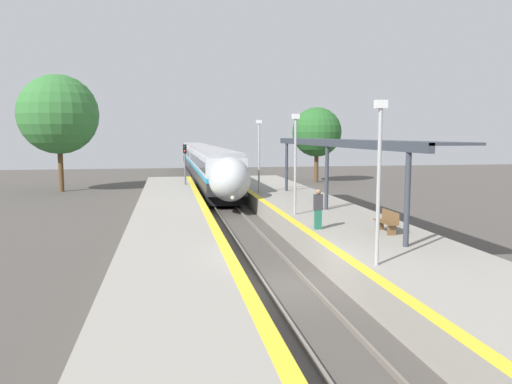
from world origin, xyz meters
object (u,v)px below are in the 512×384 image
platform_bench (387,221)px  lamppost_far (259,151)px  railway_signal (185,165)px  train (203,161)px  person_waiting (318,208)px  lamppost_mid (295,157)px  lamppost_near (379,171)px

platform_bench → lamppost_far: lamppost_far is taller
platform_bench → railway_signal: size_ratio=0.36×
train → person_waiting: 33.51m
platform_bench → lamppost_far: bearing=99.5°
railway_signal → lamppost_mid: lamppost_mid is taller
platform_bench → lamppost_near: (-2.51, -4.69, 2.38)m
platform_bench → railway_signal: (-7.33, 21.22, 1.10)m
platform_bench → lamppost_mid: 6.23m
lamppost_far → railway_signal: bearing=128.0°
platform_bench → lamppost_far: size_ratio=0.31×
train → person_waiting: size_ratio=28.94×
railway_signal → lamppost_far: (4.82, -6.17, 1.29)m
lamppost_far → platform_bench: bearing=-80.5°
train → railway_signal: size_ratio=11.64×
platform_bench → railway_signal: bearing=109.1°
lamppost_far → person_waiting: bearing=-90.1°
platform_bench → railway_signal: 22.48m
platform_bench → lamppost_far: (-2.51, 15.05, 2.38)m
train → person_waiting: train is taller
railway_signal → person_waiting: bearing=-76.5°
railway_signal → lamppost_near: (4.82, -25.91, 1.29)m
train → railway_signal: railway_signal is taller
train → lamppost_far: bearing=-83.0°
train → person_waiting: bearing=-85.9°
train → lamppost_far: 19.80m
platform_bench → lamppost_mid: bearing=115.9°
train → platform_bench: 34.98m
person_waiting → lamppost_near: bearing=-89.7°
railway_signal → lamppost_near: bearing=-79.5°
lamppost_near → person_waiting: bearing=90.3°
person_waiting → lamppost_near: lamppost_near is taller
platform_bench → lamppost_mid: size_ratio=0.31×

